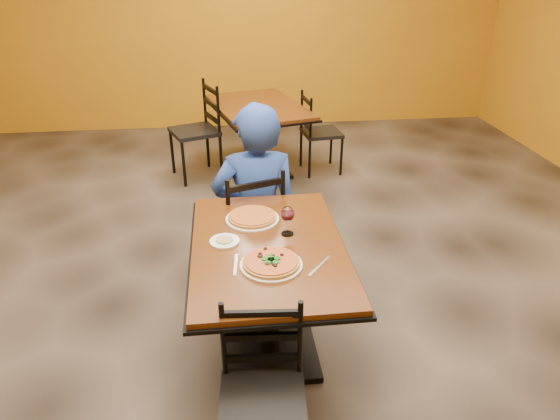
{
  "coord_description": "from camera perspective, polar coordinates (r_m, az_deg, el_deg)",
  "views": [
    {
      "loc": [
        -0.2,
        -2.76,
        2.12
      ],
      "look_at": [
        0.09,
        -0.3,
        0.85
      ],
      "focal_mm": 32.11,
      "sensor_mm": 36.0,
      "label": 1
    }
  ],
  "objects": [
    {
      "name": "floor",
      "position": [
        3.49,
        -2.0,
        -10.32
      ],
      "size": [
        7.0,
        8.0,
        0.01
      ],
      "primitive_type": "cube",
      "color": "black",
      "rests_on": "ground"
    },
    {
      "name": "wall_back",
      "position": [
        6.79,
        -5.26,
        21.78
      ],
      "size": [
        7.0,
        0.01,
        3.0
      ],
      "primitive_type": "cube",
      "color": "#BE8015",
      "rests_on": "ground"
    },
    {
      "name": "table_main",
      "position": [
        2.76,
        -1.32,
        -7.42
      ],
      "size": [
        0.83,
        1.23,
        0.75
      ],
      "color": "#5C290E",
      "rests_on": "floor"
    },
    {
      "name": "table_second",
      "position": [
        5.27,
        -2.44,
        9.84
      ],
      "size": [
        1.14,
        1.43,
        0.75
      ],
      "rotation": [
        0.0,
        0.0,
        0.25
      ],
      "color": "#5C290E",
      "rests_on": "floor"
    },
    {
      "name": "chair_main_near",
      "position": [
        2.29,
        -1.99,
        -21.24
      ],
      "size": [
        0.4,
        0.4,
        0.82
      ],
      "primitive_type": null,
      "rotation": [
        0.0,
        0.0,
        -0.08
      ],
      "color": "black",
      "rests_on": "floor"
    },
    {
      "name": "chair_main_far",
      "position": [
        3.44,
        -3.81,
        -1.89
      ],
      "size": [
        0.52,
        0.52,
        0.91
      ],
      "primitive_type": null,
      "rotation": [
        0.0,
        0.0,
        3.46
      ],
      "color": "black",
      "rests_on": "floor"
    },
    {
      "name": "chair_second_left",
      "position": [
        5.28,
        -9.72,
        8.75
      ],
      "size": [
        0.57,
        0.57,
        0.98
      ],
      "primitive_type": null,
      "rotation": [
        0.0,
        0.0,
        -1.21
      ],
      "color": "black",
      "rests_on": "floor"
    },
    {
      "name": "chair_second_right",
      "position": [
        5.39,
        4.75,
        8.73
      ],
      "size": [
        0.43,
        0.43,
        0.85
      ],
      "primitive_type": null,
      "rotation": [
        0.0,
        0.0,
        1.68
      ],
      "color": "black",
      "rests_on": "floor"
    },
    {
      "name": "diner",
      "position": [
        3.51,
        -2.73,
        2.08
      ],
      "size": [
        0.64,
        0.42,
        1.28
      ],
      "primitive_type": "imported",
      "rotation": [
        0.0,
        0.0,
        3.16
      ],
      "color": "#1A4992",
      "rests_on": "floor"
    },
    {
      "name": "plate_main",
      "position": [
        2.48,
        -1.0,
        -6.26
      ],
      "size": [
        0.31,
        0.31,
        0.01
      ],
      "primitive_type": "cylinder",
      "color": "white",
      "rests_on": "table_main"
    },
    {
      "name": "pizza_main",
      "position": [
        2.47,
        -1.0,
        -5.95
      ],
      "size": [
        0.28,
        0.28,
        0.02
      ],
      "primitive_type": "cylinder",
      "color": "maroon",
      "rests_on": "plate_main"
    },
    {
      "name": "plate_far",
      "position": [
        2.9,
        -3.17,
        -1.02
      ],
      "size": [
        0.31,
        0.31,
        0.01
      ],
      "primitive_type": "cylinder",
      "color": "white",
      "rests_on": "table_main"
    },
    {
      "name": "pizza_far",
      "position": [
        2.89,
        -3.17,
        -0.74
      ],
      "size": [
        0.28,
        0.28,
        0.02
      ],
      "primitive_type": "cylinder",
      "color": "#C17925",
      "rests_on": "plate_far"
    },
    {
      "name": "side_plate",
      "position": [
        2.69,
        -6.34,
        -3.55
      ],
      "size": [
        0.16,
        0.16,
        0.01
      ],
      "primitive_type": "cylinder",
      "color": "white",
      "rests_on": "table_main"
    },
    {
      "name": "dip",
      "position": [
        2.69,
        -6.35,
        -3.39
      ],
      "size": [
        0.09,
        0.09,
        0.01
      ],
      "primitive_type": "cylinder",
      "color": "tan",
      "rests_on": "side_plate"
    },
    {
      "name": "wine_glass",
      "position": [
        2.71,
        0.85,
        -1.09
      ],
      "size": [
        0.08,
        0.08,
        0.18
      ],
      "primitive_type": null,
      "color": "white",
      "rests_on": "table_main"
    },
    {
      "name": "fork",
      "position": [
        2.5,
        -5.07,
        -6.21
      ],
      "size": [
        0.03,
        0.19,
        0.0
      ],
      "primitive_type": "cube",
      "rotation": [
        0.0,
        0.0,
        -0.08
      ],
      "color": "silver",
      "rests_on": "table_main"
    },
    {
      "name": "knife",
      "position": [
        2.49,
        4.54,
        -6.35
      ],
      "size": [
        0.14,
        0.17,
        0.0
      ],
      "primitive_type": "cube",
      "rotation": [
        0.0,
        0.0,
        -0.69
      ],
      "color": "silver",
      "rests_on": "table_main"
    }
  ]
}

